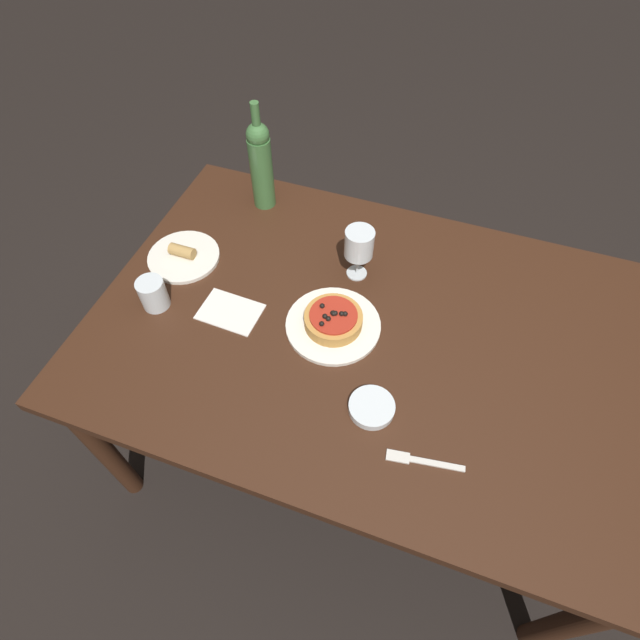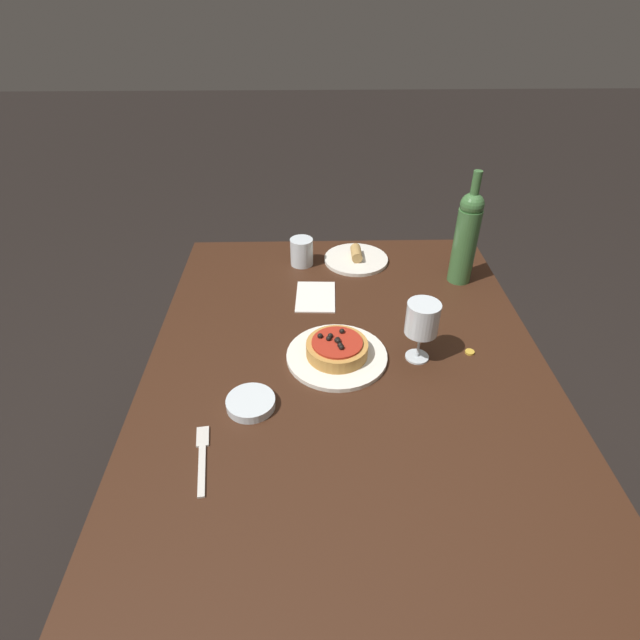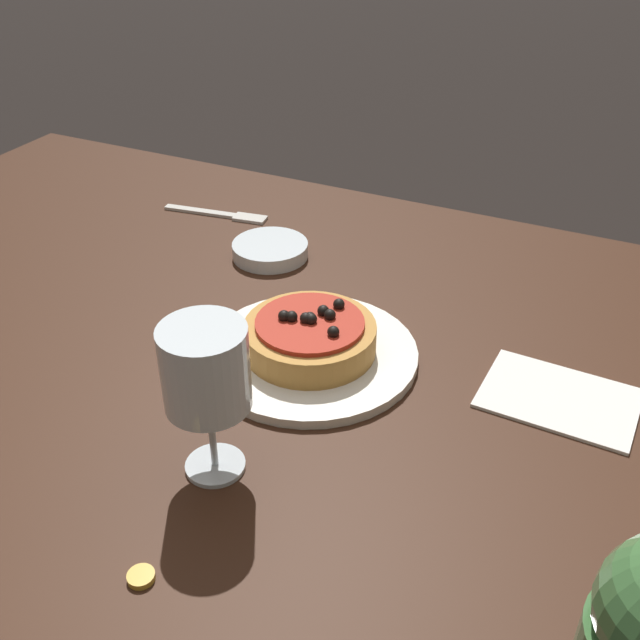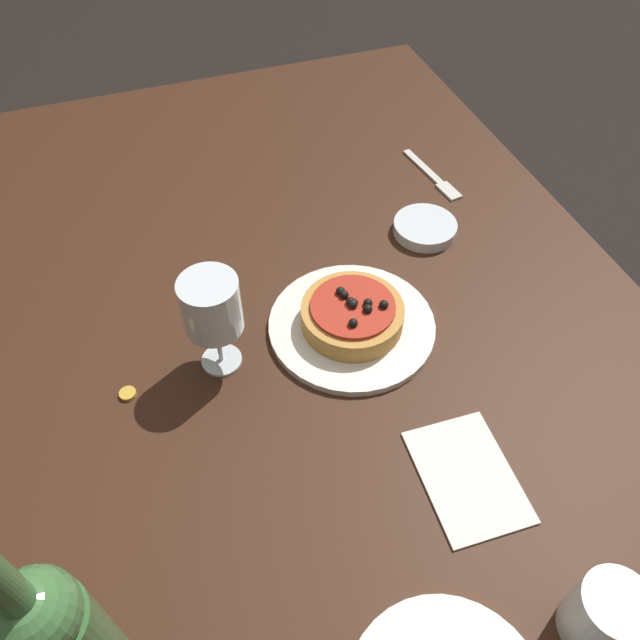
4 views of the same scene
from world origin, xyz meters
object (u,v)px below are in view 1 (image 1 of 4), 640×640
(wine_bottle, at_px, (261,163))
(bottle_cap, at_px, (365,240))
(dining_table, at_px, (366,343))
(side_plate, at_px, (184,256))
(water_cup, at_px, (153,294))
(dinner_plate, at_px, (333,325))
(pizza, at_px, (333,319))
(wine_glass, at_px, (359,245))
(side_bowl, at_px, (372,407))
(fork, at_px, (420,461))

(wine_bottle, xyz_separation_m, bottle_cap, (0.37, -0.06, -0.15))
(dining_table, distance_m, wine_bottle, 0.65)
(dining_table, distance_m, side_plate, 0.61)
(wine_bottle, height_order, water_cup, wine_bottle)
(bottle_cap, bearing_deg, dinner_plate, -88.21)
(pizza, distance_m, water_cup, 0.50)
(dining_table, distance_m, pizza, 0.14)
(wine_glass, distance_m, side_bowl, 0.46)
(dinner_plate, bearing_deg, fork, -43.79)
(dining_table, xyz_separation_m, side_plate, (-0.60, 0.07, 0.08))
(dining_table, height_order, side_plate, side_plate)
(water_cup, bearing_deg, wine_glass, 30.99)
(dinner_plate, relative_size, bottle_cap, 10.78)
(pizza, xyz_separation_m, bottle_cap, (-0.01, 0.35, -0.03))
(dining_table, distance_m, bottle_cap, 0.35)
(dinner_plate, distance_m, side_bowl, 0.26)
(pizza, height_order, fork, pizza)
(side_plate, bearing_deg, bottle_cap, 27.19)
(dining_table, distance_m, water_cup, 0.61)
(side_plate, bearing_deg, pizza, -10.26)
(wine_glass, relative_size, side_plate, 0.77)
(dining_table, relative_size, bottle_cap, 62.65)
(wine_glass, relative_size, fork, 0.93)
(dinner_plate, bearing_deg, pizza, -121.35)
(pizza, xyz_separation_m, side_bowl, (0.17, -0.21, -0.02))
(side_plate, bearing_deg, water_cup, -85.21)
(fork, bearing_deg, pizza, -52.00)
(pizza, height_order, water_cup, water_cup)
(wine_bottle, bearing_deg, dining_table, -39.22)
(dinner_plate, height_order, water_cup, water_cup)
(side_plate, bearing_deg, wine_glass, 12.61)
(fork, bearing_deg, wine_glass, -67.06)
(wine_glass, distance_m, bottle_cap, 0.18)
(dinner_plate, relative_size, side_bowl, 2.29)
(water_cup, height_order, side_bowl, water_cup)
(pizza, height_order, wine_bottle, wine_bottle)
(dinner_plate, relative_size, water_cup, 2.84)
(dinner_plate, distance_m, water_cup, 0.50)
(dining_table, distance_m, side_bowl, 0.26)
(water_cup, height_order, bottle_cap, water_cup)
(pizza, bearing_deg, water_cup, -169.45)
(dining_table, height_order, pizza, pizza)
(wine_glass, bearing_deg, side_plate, -167.39)
(fork, bearing_deg, wine_bottle, -54.01)
(dining_table, xyz_separation_m, side_bowl, (0.07, -0.23, 0.08))
(dinner_plate, distance_m, side_plate, 0.52)
(water_cup, bearing_deg, fork, -14.17)
(wine_glass, bearing_deg, pizza, -91.10)
(wine_bottle, bearing_deg, side_plate, -112.37)
(dining_table, bearing_deg, dinner_plate, -164.55)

